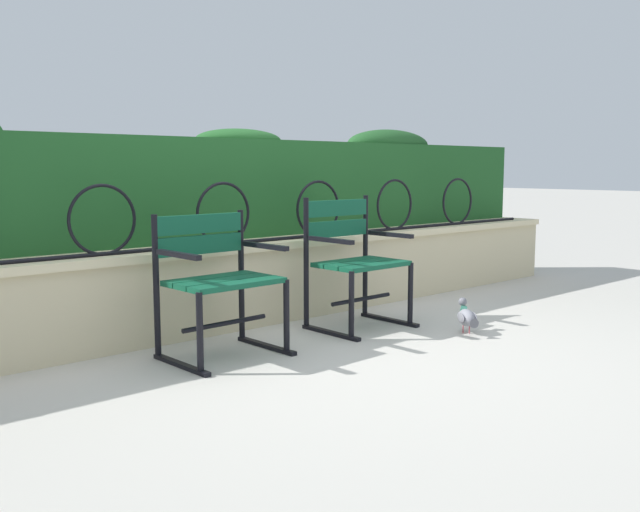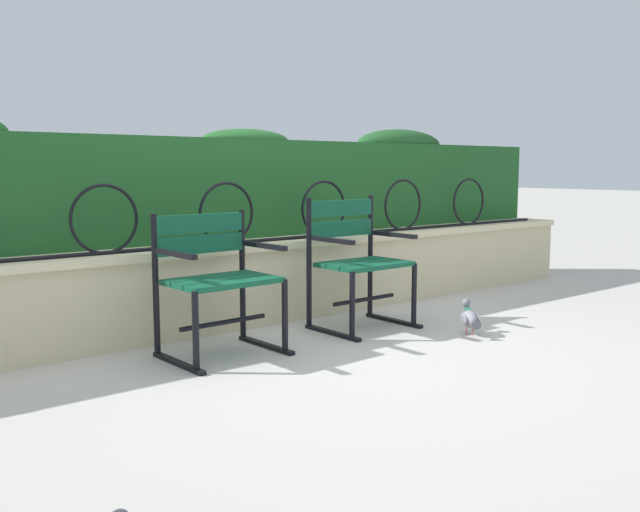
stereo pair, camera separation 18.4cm
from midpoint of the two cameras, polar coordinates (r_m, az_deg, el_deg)
ground_plane at (r=4.23m, az=2.31°, el=-7.58°), size 60.00×60.00×0.00m
stone_wall at (r=4.87m, az=-4.78°, el=-2.13°), size 6.90×0.41×0.57m
iron_arch_fence at (r=4.65m, az=-6.25°, el=3.20°), size 6.37×0.02×0.42m
hedge_row at (r=5.16m, az=-7.34°, el=5.93°), size 6.76×0.47×0.85m
park_chair_left at (r=4.05m, az=-7.28°, el=-1.66°), size 0.65×0.54×0.82m
park_chair_right at (r=4.72m, az=4.15°, el=-0.21°), size 0.62×0.53×0.89m
pigeon_far_side at (r=4.65m, az=13.33°, el=-5.00°), size 0.21×0.26×0.22m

